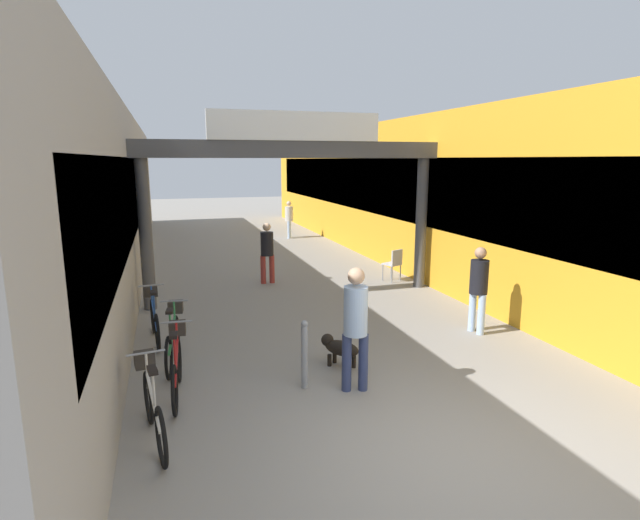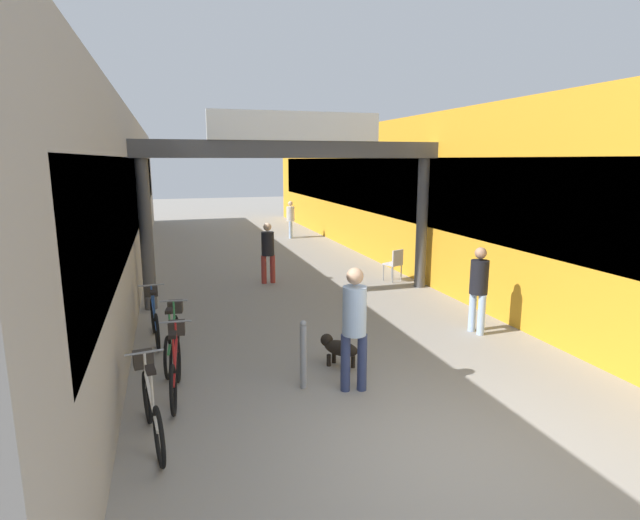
{
  "view_description": "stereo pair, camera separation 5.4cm",
  "coord_description": "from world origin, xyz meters",
  "px_view_note": "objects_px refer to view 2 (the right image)",
  "views": [
    {
      "loc": [
        -2.92,
        -4.38,
        3.28
      ],
      "look_at": [
        0.0,
        4.99,
        1.3
      ],
      "focal_mm": 28.0,
      "sensor_mm": 36.0,
      "label": 1
    },
    {
      "loc": [
        -2.87,
        -4.4,
        3.28
      ],
      "look_at": [
        0.0,
        4.99,
        1.3
      ],
      "focal_mm": 28.0,
      "sensor_mm": 36.0,
      "label": 2
    }
  ],
  "objects_px": {
    "bicycle_blue_farthest": "(154,317)",
    "bicycle_green_third": "(173,337)",
    "pedestrian_carrying_crate": "(268,249)",
    "dog_on_leash": "(338,348)",
    "pedestrian_with_dog": "(354,321)",
    "pedestrian_elderly_walking": "(291,217)",
    "bicycle_red_second": "(176,364)",
    "bollard_post_metal": "(303,354)",
    "cafe_chair_aluminium_nearer": "(395,262)",
    "pedestrian_companion": "(479,285)",
    "bicycle_silver_nearest": "(151,403)"
  },
  "relations": [
    {
      "from": "dog_on_leash",
      "to": "cafe_chair_aluminium_nearer",
      "type": "height_order",
      "value": "cafe_chair_aluminium_nearer"
    },
    {
      "from": "bicycle_silver_nearest",
      "to": "cafe_chair_aluminium_nearer",
      "type": "height_order",
      "value": "bicycle_silver_nearest"
    },
    {
      "from": "dog_on_leash",
      "to": "bollard_post_metal",
      "type": "bearing_deg",
      "value": -141.21
    },
    {
      "from": "bicycle_green_third",
      "to": "bollard_post_metal",
      "type": "height_order",
      "value": "bollard_post_metal"
    },
    {
      "from": "bicycle_silver_nearest",
      "to": "pedestrian_elderly_walking",
      "type": "bearing_deg",
      "value": 70.16
    },
    {
      "from": "pedestrian_elderly_walking",
      "to": "bicycle_red_second",
      "type": "bearing_deg",
      "value": -110.19
    },
    {
      "from": "pedestrian_companion",
      "to": "bollard_post_metal",
      "type": "relative_size",
      "value": 1.62
    },
    {
      "from": "pedestrian_carrying_crate",
      "to": "bollard_post_metal",
      "type": "bearing_deg",
      "value": -96.66
    },
    {
      "from": "bicycle_green_third",
      "to": "bicycle_blue_farthest",
      "type": "height_order",
      "value": "same"
    },
    {
      "from": "pedestrian_elderly_walking",
      "to": "bicycle_blue_farthest",
      "type": "distance_m",
      "value": 12.36
    },
    {
      "from": "dog_on_leash",
      "to": "bicycle_red_second",
      "type": "bearing_deg",
      "value": -175.02
    },
    {
      "from": "pedestrian_companion",
      "to": "bollard_post_metal",
      "type": "bearing_deg",
      "value": -160.97
    },
    {
      "from": "pedestrian_companion",
      "to": "bicycle_silver_nearest",
      "type": "height_order",
      "value": "pedestrian_companion"
    },
    {
      "from": "pedestrian_companion",
      "to": "bicycle_red_second",
      "type": "xyz_separation_m",
      "value": [
        -5.57,
        -0.94,
        -0.52
      ]
    },
    {
      "from": "bollard_post_metal",
      "to": "bicycle_silver_nearest",
      "type": "bearing_deg",
      "value": -160.32
    },
    {
      "from": "bollard_post_metal",
      "to": "cafe_chair_aluminium_nearer",
      "type": "xyz_separation_m",
      "value": [
        4.09,
        5.55,
        0.02
      ]
    },
    {
      "from": "bicycle_red_second",
      "to": "cafe_chair_aluminium_nearer",
      "type": "xyz_separation_m",
      "value": [
        5.86,
        5.18,
        0.1
      ]
    },
    {
      "from": "bicycle_red_second",
      "to": "bicycle_blue_farthest",
      "type": "relative_size",
      "value": 1.0
    },
    {
      "from": "pedestrian_companion",
      "to": "pedestrian_carrying_crate",
      "type": "height_order",
      "value": "pedestrian_companion"
    },
    {
      "from": "dog_on_leash",
      "to": "cafe_chair_aluminium_nearer",
      "type": "relative_size",
      "value": 0.75
    },
    {
      "from": "bicycle_green_third",
      "to": "bollard_post_metal",
      "type": "distance_m",
      "value": 2.36
    },
    {
      "from": "pedestrian_with_dog",
      "to": "bicycle_silver_nearest",
      "type": "xyz_separation_m",
      "value": [
        -2.75,
        -0.46,
        -0.61
      ]
    },
    {
      "from": "pedestrian_companion",
      "to": "dog_on_leash",
      "type": "distance_m",
      "value": 3.21
    },
    {
      "from": "pedestrian_elderly_walking",
      "to": "bicycle_green_third",
      "type": "height_order",
      "value": "pedestrian_elderly_walking"
    },
    {
      "from": "dog_on_leash",
      "to": "pedestrian_carrying_crate",
      "type": "bearing_deg",
      "value": 89.93
    },
    {
      "from": "pedestrian_companion",
      "to": "pedestrian_with_dog",
      "type": "bearing_deg",
      "value": -152.97
    },
    {
      "from": "pedestrian_companion",
      "to": "bicycle_green_third",
      "type": "relative_size",
      "value": 1.0
    },
    {
      "from": "bicycle_green_third",
      "to": "bicycle_blue_farthest",
      "type": "xyz_separation_m",
      "value": [
        -0.31,
        1.23,
        0.0
      ]
    },
    {
      "from": "cafe_chair_aluminium_nearer",
      "to": "pedestrian_carrying_crate",
      "type": "bearing_deg",
      "value": 166.15
    },
    {
      "from": "pedestrian_carrying_crate",
      "to": "bollard_post_metal",
      "type": "height_order",
      "value": "pedestrian_carrying_crate"
    },
    {
      "from": "pedestrian_companion",
      "to": "bicycle_silver_nearest",
      "type": "distance_m",
      "value": 6.25
    },
    {
      "from": "bicycle_silver_nearest",
      "to": "bicycle_blue_farthest",
      "type": "height_order",
      "value": "same"
    },
    {
      "from": "cafe_chair_aluminium_nearer",
      "to": "bicycle_green_third",
      "type": "bearing_deg",
      "value": -145.63
    },
    {
      "from": "bollard_post_metal",
      "to": "cafe_chair_aluminium_nearer",
      "type": "bearing_deg",
      "value": 53.65
    },
    {
      "from": "pedestrian_with_dog",
      "to": "pedestrian_companion",
      "type": "relative_size",
      "value": 1.08
    },
    {
      "from": "dog_on_leash",
      "to": "cafe_chair_aluminium_nearer",
      "type": "distance_m",
      "value": 5.99
    },
    {
      "from": "bicycle_red_second",
      "to": "bicycle_green_third",
      "type": "height_order",
      "value": "same"
    },
    {
      "from": "bicycle_blue_farthest",
      "to": "bicycle_green_third",
      "type": "bearing_deg",
      "value": -75.82
    },
    {
      "from": "bicycle_silver_nearest",
      "to": "bollard_post_metal",
      "type": "distance_m",
      "value": 2.21
    },
    {
      "from": "pedestrian_with_dog",
      "to": "bicycle_blue_farthest",
      "type": "relative_size",
      "value": 1.08
    },
    {
      "from": "pedestrian_carrying_crate",
      "to": "dog_on_leash",
      "type": "relative_size",
      "value": 2.44
    },
    {
      "from": "bicycle_red_second",
      "to": "bicycle_blue_farthest",
      "type": "height_order",
      "value": "same"
    },
    {
      "from": "pedestrian_with_dog",
      "to": "bicycle_green_third",
      "type": "height_order",
      "value": "pedestrian_with_dog"
    },
    {
      "from": "pedestrian_elderly_walking",
      "to": "pedestrian_with_dog",
      "type": "bearing_deg",
      "value": -100.12
    },
    {
      "from": "pedestrian_with_dog",
      "to": "bollard_post_metal",
      "type": "height_order",
      "value": "pedestrian_with_dog"
    },
    {
      "from": "bicycle_silver_nearest",
      "to": "bicycle_blue_farthest",
      "type": "relative_size",
      "value": 0.99
    },
    {
      "from": "bicycle_silver_nearest",
      "to": "bicycle_red_second",
      "type": "relative_size",
      "value": 0.99
    },
    {
      "from": "dog_on_leash",
      "to": "bicycle_silver_nearest",
      "type": "bearing_deg",
      "value": -154.62
    },
    {
      "from": "pedestrian_companion",
      "to": "pedestrian_elderly_walking",
      "type": "xyz_separation_m",
      "value": [
        -0.59,
        12.6,
        -0.07
      ]
    },
    {
      "from": "pedestrian_carrying_crate",
      "to": "bicycle_red_second",
      "type": "height_order",
      "value": "pedestrian_carrying_crate"
    }
  ]
}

